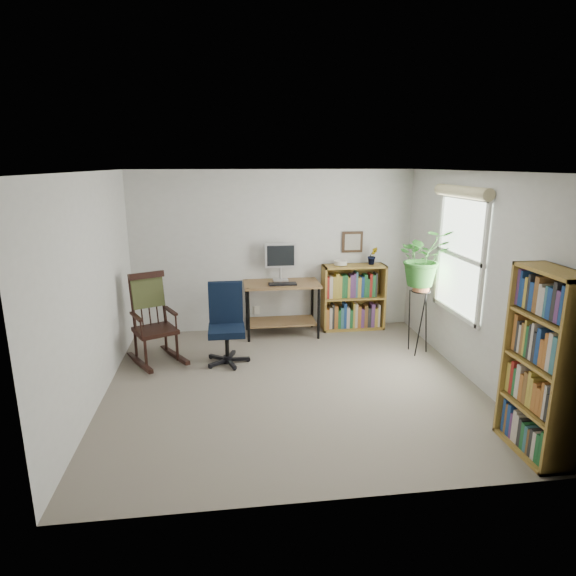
{
  "coord_description": "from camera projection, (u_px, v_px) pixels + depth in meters",
  "views": [
    {
      "loc": [
        -0.71,
        -5.06,
        2.48
      ],
      "look_at": [
        0.0,
        0.4,
        1.05
      ],
      "focal_mm": 30.0,
      "sensor_mm": 36.0,
      "label": 1
    }
  ],
  "objects": [
    {
      "name": "floor",
      "position": [
        292.0,
        384.0,
        5.57
      ],
      "size": [
        4.2,
        4.0,
        0.0
      ],
      "primitive_type": "cube",
      "color": "gray",
      "rests_on": "ground"
    },
    {
      "name": "ceiling",
      "position": [
        293.0,
        171.0,
        4.97
      ],
      "size": [
        4.2,
        4.0,
        0.0
      ],
      "primitive_type": "cube",
      "color": "silver",
      "rests_on": "ground"
    },
    {
      "name": "wall_back",
      "position": [
        274.0,
        252.0,
        7.19
      ],
      "size": [
        4.2,
        0.0,
        2.4
      ],
      "primitive_type": "cube",
      "color": "beige",
      "rests_on": "ground"
    },
    {
      "name": "wall_front",
      "position": [
        332.0,
        353.0,
        3.35
      ],
      "size": [
        4.2,
        0.0,
        2.4
      ],
      "primitive_type": "cube",
      "color": "beige",
      "rests_on": "ground"
    },
    {
      "name": "wall_left",
      "position": [
        93.0,
        290.0,
        5.0
      ],
      "size": [
        0.0,
        4.0,
        2.4
      ],
      "primitive_type": "cube",
      "color": "beige",
      "rests_on": "ground"
    },
    {
      "name": "wall_right",
      "position": [
        473.0,
        278.0,
        5.53
      ],
      "size": [
        0.0,
        4.0,
        2.4
      ],
      "primitive_type": "cube",
      "color": "beige",
      "rests_on": "ground"
    },
    {
      "name": "window",
      "position": [
        459.0,
        256.0,
        5.76
      ],
      "size": [
        0.12,
        1.2,
        1.5
      ],
      "primitive_type": null,
      "color": "silver",
      "rests_on": "wall_right"
    },
    {
      "name": "desk",
      "position": [
        282.0,
        309.0,
        7.11
      ],
      "size": [
        1.1,
        0.6,
        0.79
      ],
      "primitive_type": null,
      "color": "brown",
      "rests_on": "floor"
    },
    {
      "name": "monitor",
      "position": [
        281.0,
        262.0,
        7.07
      ],
      "size": [
        0.46,
        0.16,
        0.56
      ],
      "primitive_type": null,
      "color": "silver",
      "rests_on": "desk"
    },
    {
      "name": "keyboard",
      "position": [
        283.0,
        284.0,
        6.89
      ],
      "size": [
        0.4,
        0.15,
        0.02
      ],
      "primitive_type": "cube",
      "color": "black",
      "rests_on": "desk"
    },
    {
      "name": "office_chair",
      "position": [
        226.0,
        324.0,
        6.04
      ],
      "size": [
        0.57,
        0.57,
        1.04
      ],
      "primitive_type": null,
      "rotation": [
        0.0,
        0.0,
        0.0
      ],
      "color": "black",
      "rests_on": "floor"
    },
    {
      "name": "rocking_chair",
      "position": [
        154.0,
        319.0,
        6.07
      ],
      "size": [
        0.98,
        1.17,
        1.16
      ],
      "primitive_type": null,
      "rotation": [
        0.0,
        0.0,
        0.45
      ],
      "color": "black",
      "rests_on": "floor"
    },
    {
      "name": "low_bookshelf",
      "position": [
        353.0,
        297.0,
        7.34
      ],
      "size": [
        0.95,
        0.32,
        1.0
      ],
      "primitive_type": null,
      "color": "olive",
      "rests_on": "floor"
    },
    {
      "name": "tall_bookshelf",
      "position": [
        543.0,
        365.0,
        4.07
      ],
      "size": [
        0.31,
        0.72,
        1.65
      ],
      "primitive_type": null,
      "color": "olive",
      "rests_on": "floor"
    },
    {
      "name": "plant_stand",
      "position": [
        419.0,
        317.0,
        6.38
      ],
      "size": [
        0.33,
        0.33,
        1.01
      ],
      "primitive_type": null,
      "rotation": [
        0.0,
        0.0,
        -0.2
      ],
      "color": "black",
      "rests_on": "floor"
    },
    {
      "name": "spider_plant",
      "position": [
        425.0,
        230.0,
        6.09
      ],
      "size": [
        1.69,
        1.88,
        1.46
      ],
      "primitive_type": "imported",
      "color": "#286222",
      "rests_on": "plant_stand"
    },
    {
      "name": "potted_plant_small",
      "position": [
        372.0,
        261.0,
        7.24
      ],
      "size": [
        0.13,
        0.24,
        0.11
      ],
      "primitive_type": "imported",
      "color": "#286222",
      "rests_on": "low_bookshelf"
    },
    {
      "name": "framed_picture",
      "position": [
        352.0,
        242.0,
        7.27
      ],
      "size": [
        0.32,
        0.04,
        0.32
      ],
      "primitive_type": null,
      "color": "black",
      "rests_on": "wall_back"
    }
  ]
}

